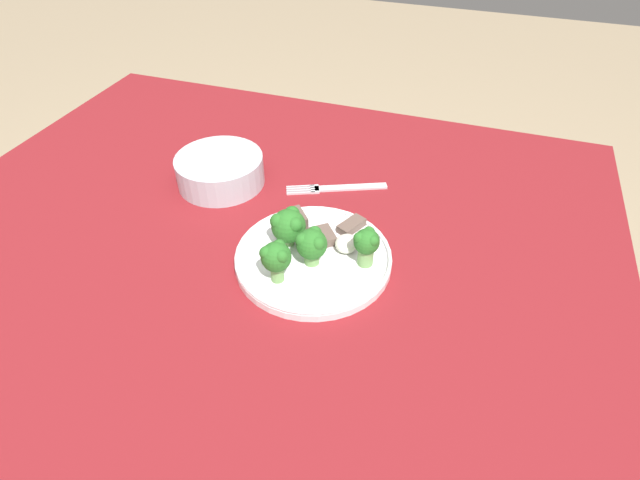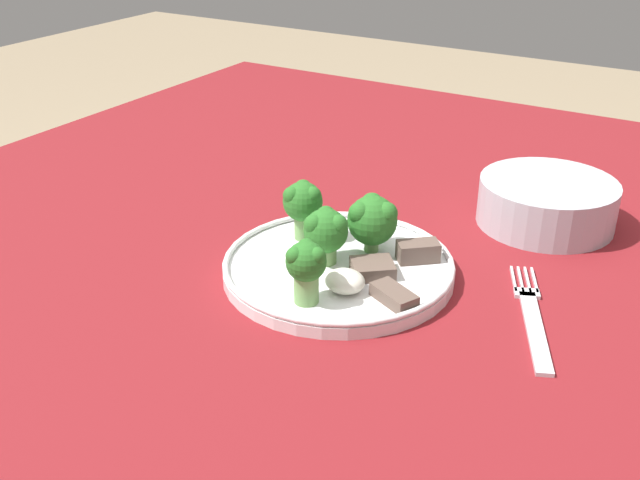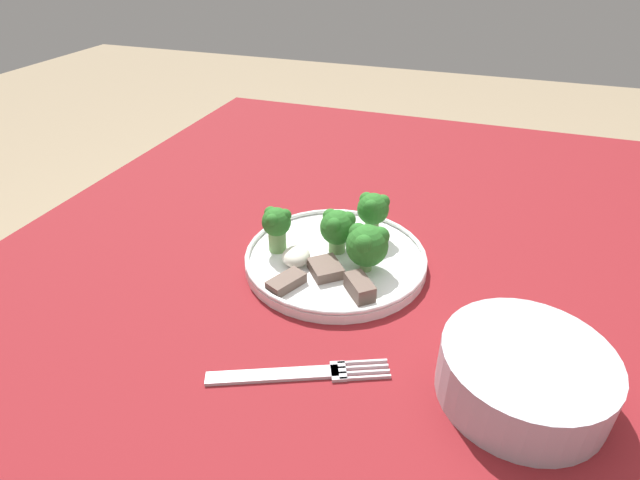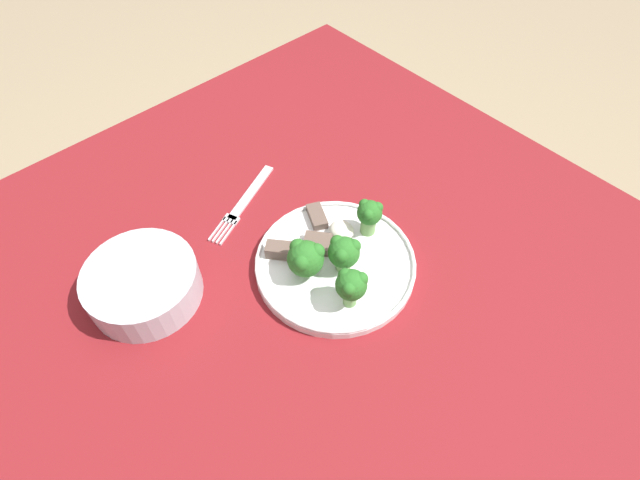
# 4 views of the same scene
# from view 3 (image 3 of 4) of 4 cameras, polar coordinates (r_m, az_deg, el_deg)

# --- Properties ---
(table) EXTENTS (1.12, 1.13, 0.73)m
(table) POSITION_cam_3_polar(r_m,az_deg,el_deg) (0.72, 11.16, -8.16)
(table) COLOR maroon
(table) RESTS_ON ground_plane
(dinner_plate) EXTENTS (0.23, 0.23, 0.02)m
(dinner_plate) POSITION_cam_3_polar(r_m,az_deg,el_deg) (0.64, 1.79, -2.09)
(dinner_plate) COLOR white
(dinner_plate) RESTS_ON table
(fork) EXTENTS (0.09, 0.17, 0.00)m
(fork) POSITION_cam_3_polar(r_m,az_deg,el_deg) (0.50, -2.64, -15.03)
(fork) COLOR silver
(fork) RESTS_ON table
(cream_bowl) EXTENTS (0.15, 0.15, 0.05)m
(cream_bowl) POSITION_cam_3_polar(r_m,az_deg,el_deg) (0.51, 22.25, -14.07)
(cream_bowl) COLOR #B7BCC6
(cream_bowl) RESTS_ON table
(broccoli_floret_near_rim_left) EXTENTS (0.05, 0.04, 0.06)m
(broccoli_floret_near_rim_left) POSITION_cam_3_polar(r_m,az_deg,el_deg) (0.63, 2.01, 1.47)
(broccoli_floret_near_rim_left) COLOR #709E56
(broccoli_floret_near_rim_left) RESTS_ON dinner_plate
(broccoli_floret_center_left) EXTENTS (0.05, 0.05, 0.06)m
(broccoli_floret_center_left) POSITION_cam_3_polar(r_m,az_deg,el_deg) (0.60, 5.40, -0.49)
(broccoli_floret_center_left) COLOR #709E56
(broccoli_floret_center_left) RESTS_ON dinner_plate
(broccoli_floret_back_left) EXTENTS (0.04, 0.04, 0.06)m
(broccoli_floret_back_left) POSITION_cam_3_polar(r_m,az_deg,el_deg) (0.63, -4.99, 1.79)
(broccoli_floret_back_left) COLOR #709E56
(broccoli_floret_back_left) RESTS_ON dinner_plate
(broccoli_floret_front_left) EXTENTS (0.04, 0.04, 0.06)m
(broccoli_floret_front_left) POSITION_cam_3_polar(r_m,az_deg,el_deg) (0.66, 6.08, 3.49)
(broccoli_floret_front_left) COLOR #709E56
(broccoli_floret_front_left) RESTS_ON dinner_plate
(meat_slice_front_slice) EXTENTS (0.05, 0.04, 0.02)m
(meat_slice_front_slice) POSITION_cam_3_polar(r_m,az_deg,el_deg) (0.57, 4.56, -5.39)
(meat_slice_front_slice) COLOR brown
(meat_slice_front_slice) RESTS_ON dinner_plate
(meat_slice_middle_slice) EXTENTS (0.05, 0.04, 0.01)m
(meat_slice_middle_slice) POSITION_cam_3_polar(r_m,az_deg,el_deg) (0.58, -3.89, -4.82)
(meat_slice_middle_slice) COLOR brown
(meat_slice_middle_slice) RESTS_ON dinner_plate
(meat_slice_rear_slice) EXTENTS (0.05, 0.05, 0.01)m
(meat_slice_rear_slice) POSITION_cam_3_polar(r_m,az_deg,el_deg) (0.60, 0.63, -3.28)
(meat_slice_rear_slice) COLOR brown
(meat_slice_rear_slice) RESTS_ON dinner_plate
(sauce_dollop) EXTENTS (0.04, 0.03, 0.02)m
(sauce_dollop) POSITION_cam_3_polar(r_m,az_deg,el_deg) (0.62, -2.74, -1.86)
(sauce_dollop) COLOR silver
(sauce_dollop) RESTS_ON dinner_plate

